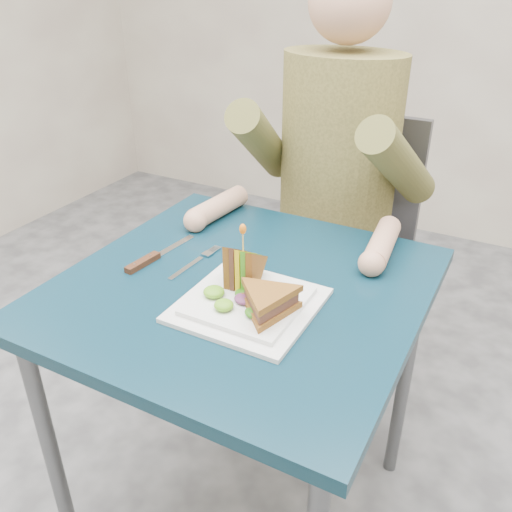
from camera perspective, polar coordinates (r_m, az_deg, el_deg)
The scene contains 13 objects.
ground at distance 1.67m, azimuth -1.19°, elevation -24.73°, with size 4.00×4.00×0.00m, color #545456.
table at distance 1.21m, azimuth -1.51°, elevation -6.10°, with size 0.75×0.75×0.73m.
chair at distance 1.78m, azimuth 9.02°, elevation 1.76°, with size 0.42×0.40×0.93m.
diner at distance 1.55m, azimuth 8.62°, elevation 12.48°, with size 0.54×0.59×0.74m.
plate at distance 1.08m, azimuth -0.79°, elevation -5.01°, with size 0.26×0.26×0.02m.
sandwich_flat at distance 1.02m, azimuth 1.23°, elevation -4.83°, with size 0.20×0.20×0.05m.
sandwich_upright at distance 1.11m, azimuth -1.34°, elevation -1.42°, with size 0.09×0.15×0.15m.
fork at distance 1.24m, azimuth -6.55°, elevation -0.72°, with size 0.03×0.18×0.01m.
knife at distance 1.27m, azimuth -11.20°, elevation -0.34°, with size 0.04×0.22×0.02m.
toothpick at distance 1.08m, azimuth -1.38°, elevation 1.52°, with size 0.00×0.00×0.06m, color tan.
toothpick_frill at distance 1.06m, azimuth -1.40°, elevation 2.86°, with size 0.01×0.01×0.02m, color orange.
lettuce_spill at distance 1.08m, azimuth -0.30°, elevation -3.89°, with size 0.15×0.13×0.02m, color #337A14, non-canonical shape.
onion_ring at distance 1.07m, azimuth 0.04°, elevation -3.93°, with size 0.04×0.04×0.01m, color #9E4C7A.
Camera 1 is at (0.50, -0.86, 1.34)m, focal length 38.00 mm.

